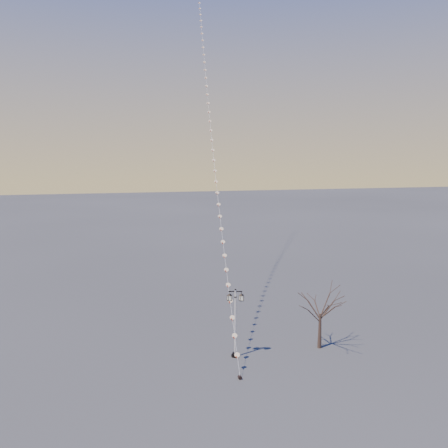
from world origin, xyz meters
name	(u,v)px	position (x,y,z in m)	size (l,w,h in m)	color
ground	(248,365)	(0.00, 0.00, 0.00)	(300.00, 300.00, 0.00)	#424243
street_lamp	(235,319)	(-0.41, 1.37, 2.51)	(1.13, 0.59, 4.54)	black
bare_tree	(321,305)	(5.53, 1.25, 3.03)	(2.63, 2.63, 4.36)	#392921
kite_train	(211,112)	(2.54, 20.00, 17.33)	(7.77, 44.04, 34.82)	black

